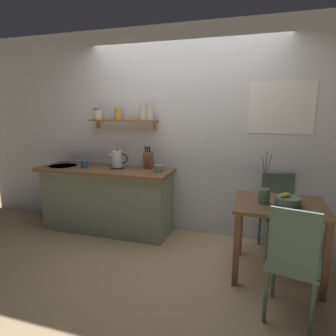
{
  "coord_description": "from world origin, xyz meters",
  "views": [
    {
      "loc": [
        0.91,
        -3.04,
        1.64
      ],
      "look_at": [
        -0.1,
        0.25,
        0.95
      ],
      "focal_mm": 30.64,
      "sensor_mm": 36.0,
      "label": 1
    }
  ],
  "objects_px": {
    "twig_vase": "(264,195)",
    "electric_kettle": "(117,160)",
    "dining_chair_near": "(293,260)",
    "knife_block": "(148,160)",
    "dining_table": "(279,216)",
    "coffee_mug_spare": "(158,169)",
    "dining_chair_far": "(279,208)",
    "fruit_bowl": "(288,200)",
    "coffee_mug_by_sink": "(85,164)"
  },
  "relations": [
    {
      "from": "dining_table",
      "to": "dining_chair_near",
      "type": "height_order",
      "value": "dining_chair_near"
    },
    {
      "from": "dining_chair_far",
      "to": "fruit_bowl",
      "type": "xyz_separation_m",
      "value": [
        0.01,
        -0.63,
        0.29
      ]
    },
    {
      "from": "coffee_mug_spare",
      "to": "dining_table",
      "type": "bearing_deg",
      "value": -17.41
    },
    {
      "from": "knife_block",
      "to": "coffee_mug_by_sink",
      "type": "bearing_deg",
      "value": -167.43
    },
    {
      "from": "electric_kettle",
      "to": "coffee_mug_spare",
      "type": "distance_m",
      "value": 0.6
    },
    {
      "from": "twig_vase",
      "to": "electric_kettle",
      "type": "height_order",
      "value": "twig_vase"
    },
    {
      "from": "dining_table",
      "to": "electric_kettle",
      "type": "bearing_deg",
      "value": 165.77
    },
    {
      "from": "twig_vase",
      "to": "coffee_mug_by_sink",
      "type": "xyz_separation_m",
      "value": [
        -2.29,
        0.46,
        0.1
      ]
    },
    {
      "from": "twig_vase",
      "to": "coffee_mug_by_sink",
      "type": "relative_size",
      "value": 4.08
    },
    {
      "from": "dining_chair_near",
      "to": "dining_chair_far",
      "type": "bearing_deg",
      "value": 90.51
    },
    {
      "from": "twig_vase",
      "to": "knife_block",
      "type": "bearing_deg",
      "value": 155.74
    },
    {
      "from": "knife_block",
      "to": "twig_vase",
      "type": "bearing_deg",
      "value": -24.26
    },
    {
      "from": "dining_chair_near",
      "to": "knife_block",
      "type": "distance_m",
      "value": 2.17
    },
    {
      "from": "dining_table",
      "to": "dining_chair_near",
      "type": "bearing_deg",
      "value": -84.92
    },
    {
      "from": "dining_table",
      "to": "coffee_mug_by_sink",
      "type": "relative_size",
      "value": 6.74
    },
    {
      "from": "dining_chair_far",
      "to": "twig_vase",
      "type": "distance_m",
      "value": 0.74
    },
    {
      "from": "dining_table",
      "to": "coffee_mug_by_sink",
      "type": "distance_m",
      "value": 2.51
    },
    {
      "from": "fruit_bowl",
      "to": "coffee_mug_by_sink",
      "type": "bearing_deg",
      "value": 169.42
    },
    {
      "from": "dining_chair_near",
      "to": "dining_chair_far",
      "type": "xyz_separation_m",
      "value": [
        -0.01,
        1.28,
        -0.02
      ]
    },
    {
      "from": "coffee_mug_spare",
      "to": "dining_chair_near",
      "type": "bearing_deg",
      "value": -37.61
    },
    {
      "from": "dining_chair_near",
      "to": "coffee_mug_by_sink",
      "type": "distance_m",
      "value": 2.78
    },
    {
      "from": "twig_vase",
      "to": "coffee_mug_by_sink",
      "type": "distance_m",
      "value": 2.34
    },
    {
      "from": "dining_chair_far",
      "to": "coffee_mug_by_sink",
      "type": "relative_size",
      "value": 7.18
    },
    {
      "from": "coffee_mug_spare",
      "to": "twig_vase",
      "type": "bearing_deg",
      "value": -20.88
    },
    {
      "from": "electric_kettle",
      "to": "coffee_mug_by_sink",
      "type": "xyz_separation_m",
      "value": [
        -0.45,
        -0.08,
        -0.07
      ]
    },
    {
      "from": "dining_table",
      "to": "coffee_mug_spare",
      "type": "distance_m",
      "value": 1.51
    },
    {
      "from": "knife_block",
      "to": "coffee_mug_spare",
      "type": "bearing_deg",
      "value": -41.57
    },
    {
      "from": "fruit_bowl",
      "to": "electric_kettle",
      "type": "xyz_separation_m",
      "value": [
        -2.06,
        0.55,
        0.2
      ]
    },
    {
      "from": "dining_table",
      "to": "coffee_mug_spare",
      "type": "xyz_separation_m",
      "value": [
        -1.41,
        0.44,
        0.31
      ]
    },
    {
      "from": "dining_table",
      "to": "fruit_bowl",
      "type": "xyz_separation_m",
      "value": [
        0.06,
        -0.04,
        0.18
      ]
    },
    {
      "from": "dining_table",
      "to": "fruit_bowl",
      "type": "distance_m",
      "value": 0.2
    },
    {
      "from": "dining_chair_far",
      "to": "coffee_mug_spare",
      "type": "xyz_separation_m",
      "value": [
        -1.46,
        -0.15,
        0.42
      ]
    },
    {
      "from": "dining_chair_far",
      "to": "coffee_mug_by_sink",
      "type": "height_order",
      "value": "coffee_mug_by_sink"
    },
    {
      "from": "dining_table",
      "to": "dining_chair_near",
      "type": "distance_m",
      "value": 0.7
    },
    {
      "from": "twig_vase",
      "to": "dining_chair_far",
      "type": "bearing_deg",
      "value": 71.7
    },
    {
      "from": "dining_table",
      "to": "knife_block",
      "type": "relative_size",
      "value": 2.83
    },
    {
      "from": "dining_table",
      "to": "coffee_mug_spare",
      "type": "bearing_deg",
      "value": 162.59
    },
    {
      "from": "dining_table",
      "to": "twig_vase",
      "type": "height_order",
      "value": "twig_vase"
    },
    {
      "from": "dining_chair_near",
      "to": "coffee_mug_spare",
      "type": "relative_size",
      "value": 7.15
    },
    {
      "from": "fruit_bowl",
      "to": "electric_kettle",
      "type": "bearing_deg",
      "value": 165.08
    },
    {
      "from": "dining_table",
      "to": "coffee_mug_spare",
      "type": "height_order",
      "value": "coffee_mug_spare"
    },
    {
      "from": "dining_chair_near",
      "to": "twig_vase",
      "type": "bearing_deg",
      "value": 108.49
    },
    {
      "from": "dining_chair_far",
      "to": "twig_vase",
      "type": "relative_size",
      "value": 1.76
    },
    {
      "from": "twig_vase",
      "to": "electric_kettle",
      "type": "relative_size",
      "value": 1.97
    },
    {
      "from": "knife_block",
      "to": "dining_chair_far",
      "type": "bearing_deg",
      "value": -0.88
    },
    {
      "from": "electric_kettle",
      "to": "coffee_mug_by_sink",
      "type": "relative_size",
      "value": 2.07
    },
    {
      "from": "coffee_mug_by_sink",
      "to": "coffee_mug_spare",
      "type": "distance_m",
      "value": 1.05
    },
    {
      "from": "knife_block",
      "to": "coffee_mug_by_sink",
      "type": "relative_size",
      "value": 2.39
    },
    {
      "from": "knife_block",
      "to": "dining_table",
      "type": "bearing_deg",
      "value": -21.02
    },
    {
      "from": "twig_vase",
      "to": "electric_kettle",
      "type": "bearing_deg",
      "value": 163.59
    }
  ]
}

